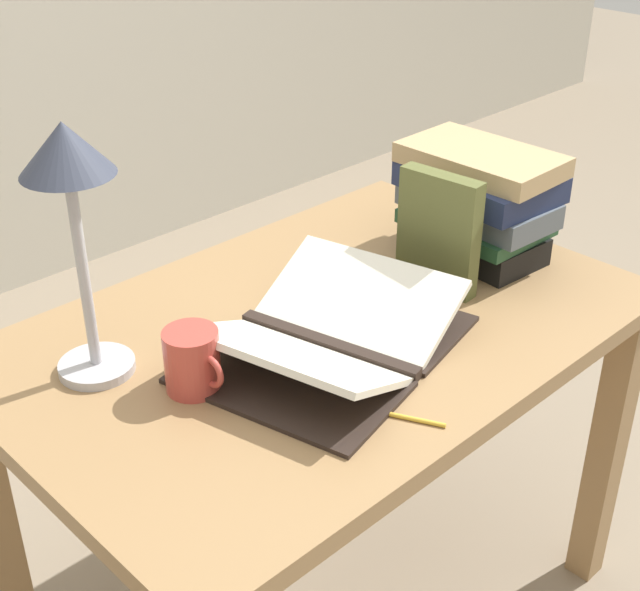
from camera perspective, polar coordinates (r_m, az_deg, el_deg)
name	(u,v)px	position (r m, az deg, el deg)	size (l,w,h in m)	color
reading_desk	(322,375)	(1.63, 0.13, -5.08)	(1.13, 0.75, 0.73)	#937047
open_book	(328,336)	(1.48, 0.52, -2.62)	(0.52, 0.44, 0.09)	black
book_stack_tall	(478,200)	(1.79, 10.06, 6.04)	(0.22, 0.31, 0.22)	black
book_standing_upright	(438,232)	(1.65, 7.59, 4.04)	(0.05, 0.16, 0.23)	brown
reading_lamp	(70,187)	(1.34, -15.68, 6.71)	(0.14, 0.14, 0.42)	#ADADB2
coffee_mug	(191,360)	(1.39, -8.26, -4.09)	(0.09, 0.12, 0.10)	#B74238
pencil	(392,415)	(1.35, 4.65, -7.61)	(0.08, 0.15, 0.01)	gold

